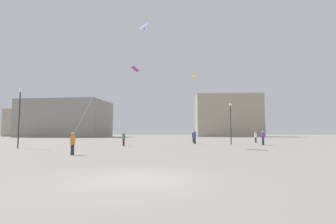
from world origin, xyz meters
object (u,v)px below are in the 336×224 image
kite_cobalt_delta (143,27)px  building_centre_hall (66,119)px  person_in_white (256,136)px  person_in_blue (195,136)px  person_in_purple (263,137)px  building_right_hall (228,116)px  person_in_green (124,138)px  kite_amber_delta (195,78)px  building_left_hall (39,123)px  person_in_black (193,136)px  kite_magenta_delta (136,70)px  lamppost_east (20,109)px  person_in_orange (73,142)px  lamppost_west (231,117)px

kite_cobalt_delta → building_centre_hall: kite_cobalt_delta is taller
person_in_white → person_in_blue: 10.64m
person_in_purple → building_right_hall: 58.77m
person_in_green → building_centre_hall: size_ratio=0.06×
kite_amber_delta → building_centre_hall: 55.04m
person_in_purple → kite_cobalt_delta: size_ratio=0.13×
person_in_blue → kite_cobalt_delta: bearing=-84.3°
building_left_hall → building_centre_hall: 23.33m
building_centre_hall → building_right_hall: (54.00, 10.21, 1.48)m
person_in_white → person_in_green: size_ratio=1.06×
person_in_purple → kite_amber_delta: kite_amber_delta is taller
kite_amber_delta → building_right_hall: bearing=74.0°
person_in_green → building_left_hall: size_ratio=0.09×
person_in_black → building_left_hall: 80.44m
building_right_hall → kite_cobalt_delta: bearing=-108.3°
kite_magenta_delta → lamppost_east: (-7.94, -19.55, -8.78)m
person_in_blue → kite_amber_delta: size_ratio=0.18×
person_in_orange → kite_amber_delta: 29.00m
building_right_hall → lamppost_west: 57.54m
person_in_purple → building_centre_hall: size_ratio=0.07×
building_left_hall → building_right_hall: building_right_hall is taller
kite_amber_delta → lamppost_east: 27.04m
person_in_green → kite_amber_delta: bearing=-82.7°
kite_magenta_delta → building_left_hall: bearing=133.4°
person_in_orange → building_right_hall: bearing=-93.6°
kite_amber_delta → building_right_hall: 49.24m
kite_amber_delta → kite_magenta_delta: kite_magenta_delta is taller
kite_amber_delta → person_in_green: bearing=-122.8°
building_left_hall → lamppost_west: bearing=-44.3°
building_right_hall → person_in_purple: bearing=-95.6°
person_in_purple → building_right_hall: bearing=144.6°
person_in_green → building_right_hall: 65.24m
person_in_white → building_right_hall: (4.44, 50.48, 6.42)m
lamppost_east → lamppost_west: lamppost_east is taller
person_in_blue → building_right_hall: size_ratio=0.08×
kite_cobalt_delta → lamppost_west: (10.89, 4.40, -10.54)m
kite_magenta_delta → building_right_hall: 52.42m
person_in_orange → person_in_black: 23.61m
kite_cobalt_delta → building_left_hall: 84.15m
building_centre_hall → person_in_green: bearing=-58.1°
person_in_black → kite_magenta_delta: 16.01m
person_in_orange → person_in_green: (0.73, 11.78, 0.00)m
person_in_purple → person_in_orange: person_in_purple is taller
building_left_hall → kite_amber_delta: bearing=-41.6°
person_in_green → kite_amber_delta: (8.85, 13.72, 9.96)m
person_in_white → building_left_hall: (-67.56, 55.09, 4.13)m
kite_amber_delta → building_right_hall: (13.56, 47.21, -3.49)m
person_in_purple → lamppost_west: lamppost_west is taller
person_in_orange → building_left_hall: (-48.86, 77.32, 4.19)m
person_in_white → kite_amber_delta: 13.85m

